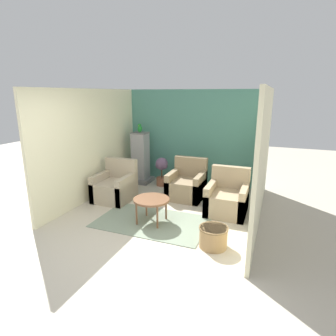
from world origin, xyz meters
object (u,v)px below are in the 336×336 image
(armchair_left, at_px, (115,187))
(wicker_basket, at_px, (213,236))
(armchair_middle, at_px, (187,185))
(armchair_right, at_px, (227,199))
(parrot, at_px, (140,128))
(birdcage, at_px, (141,160))
(coffee_table, at_px, (151,201))
(potted_plant, at_px, (162,169))

(armchair_left, distance_m, wicker_basket, 2.78)
(armchair_middle, xyz_separation_m, wicker_basket, (1.05, -1.92, -0.11))
(armchair_right, xyz_separation_m, wicker_basket, (0.03, -1.38, -0.11))
(armchair_middle, height_order, parrot, parrot)
(armchair_middle, bearing_deg, armchair_right, -27.82)
(parrot, relative_size, wicker_basket, 0.51)
(armchair_right, bearing_deg, wicker_basket, -88.60)
(parrot, distance_m, wicker_basket, 3.87)
(birdcage, bearing_deg, coffee_table, -58.73)
(armchair_left, relative_size, potted_plant, 1.21)
(armchair_middle, xyz_separation_m, parrot, (-1.52, 0.68, 1.16))
(coffee_table, distance_m, armchair_left, 1.46)
(coffee_table, bearing_deg, armchair_right, 37.54)
(coffee_table, height_order, parrot, parrot)
(armchair_middle, bearing_deg, potted_plant, 145.40)
(birdcage, xyz_separation_m, wicker_basket, (2.57, -2.60, -0.44))
(coffee_table, xyz_separation_m, birdcage, (-1.31, 2.16, 0.19))
(armchair_middle, bearing_deg, wicker_basket, -61.32)
(armchair_left, bearing_deg, wicker_basket, -25.47)
(coffee_table, relative_size, parrot, 2.85)
(armchair_left, xyz_separation_m, parrot, (-0.06, 1.41, 1.16))
(coffee_table, relative_size, wicker_basket, 1.47)
(armchair_middle, height_order, potted_plant, armchair_middle)
(armchair_right, bearing_deg, parrot, 154.39)
(potted_plant, bearing_deg, wicker_basket, -52.64)
(birdcage, xyz_separation_m, parrot, (0.00, 0.00, 0.84))
(armchair_left, distance_m, armchair_right, 2.48)
(armchair_middle, bearing_deg, coffee_table, -98.03)
(armchair_left, relative_size, birdcage, 0.66)
(armchair_middle, bearing_deg, parrot, 155.92)
(wicker_basket, bearing_deg, armchair_left, 154.53)
(parrot, bearing_deg, wicker_basket, -45.34)
(armchair_left, xyz_separation_m, potted_plant, (0.58, 1.33, 0.15))
(coffee_table, distance_m, potted_plant, 2.19)
(birdcage, distance_m, potted_plant, 0.67)
(armchair_right, distance_m, parrot, 3.04)
(armchair_right, distance_m, armchair_middle, 1.15)
(wicker_basket, bearing_deg, potted_plant, 127.36)
(armchair_right, bearing_deg, birdcage, 154.43)
(armchair_left, bearing_deg, parrot, 92.50)
(coffee_table, relative_size, armchair_middle, 0.74)
(armchair_left, xyz_separation_m, wicker_basket, (2.51, -1.19, -0.11))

